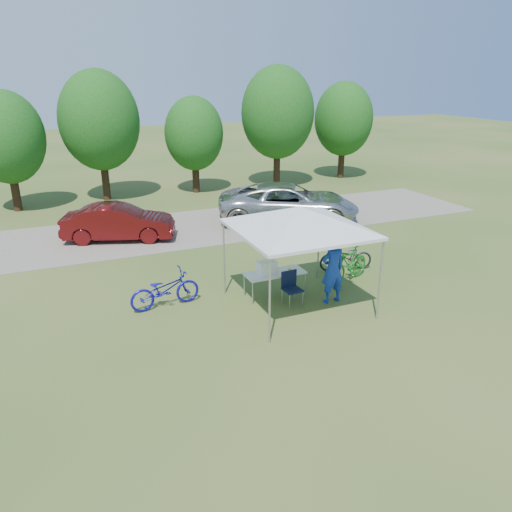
{
  "coord_description": "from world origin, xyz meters",
  "views": [
    {
      "loc": [
        -5.79,
        -10.68,
        5.87
      ],
      "look_at": [
        -0.32,
        2.0,
        0.78
      ],
      "focal_mm": 35.0,
      "sensor_mm": 36.0,
      "label": 1
    }
  ],
  "objects_px": {
    "folding_chair": "(291,285)",
    "bike_dark": "(346,257)",
    "cooler": "(267,268)",
    "bike_green": "(349,264)",
    "sedan": "(119,222)",
    "minivan": "(289,203)",
    "folding_table": "(275,274)",
    "cyclist": "(333,269)",
    "bike_blue": "(165,290)"
  },
  "relations": [
    {
      "from": "bike_dark",
      "to": "minivan",
      "type": "height_order",
      "value": "minivan"
    },
    {
      "from": "cooler",
      "to": "cyclist",
      "type": "xyz_separation_m",
      "value": [
        1.49,
        -0.97,
        0.06
      ]
    },
    {
      "from": "sedan",
      "to": "cyclist",
      "type": "bearing_deg",
      "value": -131.82
    },
    {
      "from": "cyclist",
      "to": "minivan",
      "type": "distance_m",
      "value": 7.7
    },
    {
      "from": "bike_green",
      "to": "sedan",
      "type": "bearing_deg",
      "value": -161.97
    },
    {
      "from": "cyclist",
      "to": "sedan",
      "type": "xyz_separation_m",
      "value": [
        -4.42,
        7.73,
        -0.26
      ]
    },
    {
      "from": "bike_dark",
      "to": "minivan",
      "type": "bearing_deg",
      "value": -174.93
    },
    {
      "from": "cooler",
      "to": "minivan",
      "type": "height_order",
      "value": "minivan"
    },
    {
      "from": "minivan",
      "to": "bike_green",
      "type": "bearing_deg",
      "value": -166.12
    },
    {
      "from": "cooler",
      "to": "bike_green",
      "type": "distance_m",
      "value": 2.73
    },
    {
      "from": "minivan",
      "to": "cyclist",
      "type": "bearing_deg",
      "value": -173.6
    },
    {
      "from": "bike_dark",
      "to": "bike_blue",
      "type": "bearing_deg",
      "value": -73.76
    },
    {
      "from": "folding_table",
      "to": "minivan",
      "type": "xyz_separation_m",
      "value": [
        3.64,
        6.35,
        0.17
      ]
    },
    {
      "from": "bike_dark",
      "to": "folding_chair",
      "type": "bearing_deg",
      "value": -48.68
    },
    {
      "from": "minivan",
      "to": "sedan",
      "type": "bearing_deg",
      "value": 111.1
    },
    {
      "from": "folding_table",
      "to": "bike_dark",
      "type": "relative_size",
      "value": 0.99
    },
    {
      "from": "sedan",
      "to": "minivan",
      "type": "bearing_deg",
      "value": -75.03
    },
    {
      "from": "bike_dark",
      "to": "bike_green",
      "type": "bearing_deg",
      "value": -14.69
    },
    {
      "from": "minivan",
      "to": "folding_table",
      "type": "bearing_deg",
      "value": 174.71
    },
    {
      "from": "bike_green",
      "to": "folding_chair",
      "type": "bearing_deg",
      "value": -95.87
    },
    {
      "from": "cooler",
      "to": "sedan",
      "type": "relative_size",
      "value": 0.13
    },
    {
      "from": "bike_blue",
      "to": "minivan",
      "type": "relative_size",
      "value": 0.33
    },
    {
      "from": "bike_dark",
      "to": "sedan",
      "type": "bearing_deg",
      "value": -121.38
    },
    {
      "from": "folding_table",
      "to": "bike_dark",
      "type": "distance_m",
      "value": 2.99
    },
    {
      "from": "folding_chair",
      "to": "bike_blue",
      "type": "relative_size",
      "value": 0.48
    },
    {
      "from": "folding_chair",
      "to": "cyclist",
      "type": "height_order",
      "value": "cyclist"
    },
    {
      "from": "cooler",
      "to": "cyclist",
      "type": "relative_size",
      "value": 0.27
    },
    {
      "from": "bike_dark",
      "to": "cyclist",
      "type": "bearing_deg",
      "value": -29.03
    },
    {
      "from": "bike_blue",
      "to": "cooler",
      "type": "bearing_deg",
      "value": -106.31
    },
    {
      "from": "folding_chair",
      "to": "bike_green",
      "type": "bearing_deg",
      "value": 12.35
    },
    {
      "from": "bike_green",
      "to": "bike_dark",
      "type": "height_order",
      "value": "bike_green"
    },
    {
      "from": "minivan",
      "to": "sedan",
      "type": "height_order",
      "value": "minivan"
    },
    {
      "from": "cooler",
      "to": "sedan",
      "type": "bearing_deg",
      "value": 113.42
    },
    {
      "from": "folding_chair",
      "to": "bike_dark",
      "type": "bearing_deg",
      "value": 24.56
    },
    {
      "from": "bike_green",
      "to": "minivan",
      "type": "xyz_separation_m",
      "value": [
        1.19,
        6.31,
        0.28
      ]
    },
    {
      "from": "bike_dark",
      "to": "minivan",
      "type": "distance_m",
      "value": 5.58
    },
    {
      "from": "cooler",
      "to": "bike_green",
      "type": "relative_size",
      "value": 0.29
    },
    {
      "from": "cooler",
      "to": "sedan",
      "type": "distance_m",
      "value": 7.37
    },
    {
      "from": "cooler",
      "to": "bike_green",
      "type": "xyz_separation_m",
      "value": [
        2.7,
        0.04,
        -0.34
      ]
    },
    {
      "from": "folding_chair",
      "to": "bike_dark",
      "type": "distance_m",
      "value": 3.05
    },
    {
      "from": "minivan",
      "to": "sedan",
      "type": "relative_size",
      "value": 1.42
    },
    {
      "from": "bike_blue",
      "to": "bike_green",
      "type": "xyz_separation_m",
      "value": [
        5.42,
        -0.46,
        0.04
      ]
    },
    {
      "from": "cyclist",
      "to": "sedan",
      "type": "distance_m",
      "value": 8.9
    },
    {
      "from": "folding_table",
      "to": "minivan",
      "type": "distance_m",
      "value": 7.32
    },
    {
      "from": "folding_table",
      "to": "cooler",
      "type": "distance_m",
      "value": 0.34
    },
    {
      "from": "bike_blue",
      "to": "sedan",
      "type": "xyz_separation_m",
      "value": [
        -0.21,
        6.25,
        0.19
      ]
    },
    {
      "from": "bike_blue",
      "to": "bike_green",
      "type": "relative_size",
      "value": 1.06
    },
    {
      "from": "folding_chair",
      "to": "minivan",
      "type": "relative_size",
      "value": 0.16
    },
    {
      "from": "bike_blue",
      "to": "minivan",
      "type": "xyz_separation_m",
      "value": [
        6.61,
        5.84,
        0.32
      ]
    },
    {
      "from": "folding_chair",
      "to": "sedan",
      "type": "relative_size",
      "value": 0.22
    }
  ]
}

